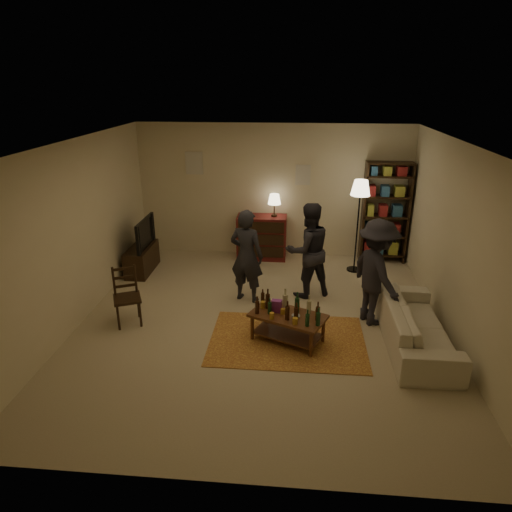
# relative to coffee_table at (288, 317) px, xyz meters

# --- Properties ---
(floor) EXTENTS (6.00, 6.00, 0.00)m
(floor) POSITION_rel_coffee_table_xyz_m (-0.42, 0.48, -0.39)
(floor) COLOR #C6B793
(floor) RESTS_ON ground
(room_shell) EXTENTS (6.00, 6.00, 6.00)m
(room_shell) POSITION_rel_coffee_table_xyz_m (-1.07, 3.46, 1.43)
(room_shell) COLOR beige
(room_shell) RESTS_ON ground
(rug) EXTENTS (2.20, 1.50, 0.01)m
(rug) POSITION_rel_coffee_table_xyz_m (0.00, -0.00, -0.38)
(rug) COLOR brown
(rug) RESTS_ON ground
(coffee_table) EXTENTS (1.16, 0.93, 0.76)m
(coffee_table) POSITION_rel_coffee_table_xyz_m (0.00, 0.00, 0.00)
(coffee_table) COLOR brown
(coffee_table) RESTS_ON ground
(dining_chair) EXTENTS (0.52, 0.52, 0.91)m
(dining_chair) POSITION_rel_coffee_table_xyz_m (-2.44, 0.33, 0.09)
(dining_chair) COLOR black
(dining_chair) RESTS_ON ground
(tv_stand) EXTENTS (0.40, 1.00, 1.06)m
(tv_stand) POSITION_rel_coffee_table_xyz_m (-2.86, 2.28, -0.00)
(tv_stand) COLOR black
(tv_stand) RESTS_ON ground
(dresser) EXTENTS (1.00, 0.50, 1.36)m
(dresser) POSITION_rel_coffee_table_xyz_m (-0.61, 3.19, 0.09)
(dresser) COLOR maroon
(dresser) RESTS_ON ground
(bookshelf) EXTENTS (0.90, 0.34, 2.02)m
(bookshelf) POSITION_rel_coffee_table_xyz_m (1.83, 3.26, 0.65)
(bookshelf) COLOR black
(bookshelf) RESTS_ON ground
(floor_lamp) EXTENTS (0.36, 0.36, 1.78)m
(floor_lamp) POSITION_rel_coffee_table_xyz_m (1.23, 2.69, 1.13)
(floor_lamp) COLOR black
(floor_lamp) RESTS_ON ground
(sofa) EXTENTS (0.81, 2.08, 0.61)m
(sofa) POSITION_rel_coffee_table_xyz_m (1.78, 0.08, -0.08)
(sofa) COLOR beige
(sofa) RESTS_ON ground
(person_left) EXTENTS (0.66, 0.54, 1.58)m
(person_left) POSITION_rel_coffee_table_xyz_m (-0.72, 1.25, 0.40)
(person_left) COLOR #212228
(person_left) RESTS_ON ground
(person_right) EXTENTS (0.98, 0.89, 1.63)m
(person_right) POSITION_rel_coffee_table_xyz_m (0.29, 1.53, 0.43)
(person_right) COLOR #26252D
(person_right) RESTS_ON ground
(person_by_sofa) EXTENTS (0.98, 1.21, 1.63)m
(person_by_sofa) POSITION_rel_coffee_table_xyz_m (1.28, 0.68, 0.43)
(person_by_sofa) COLOR #242229
(person_by_sofa) RESTS_ON ground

